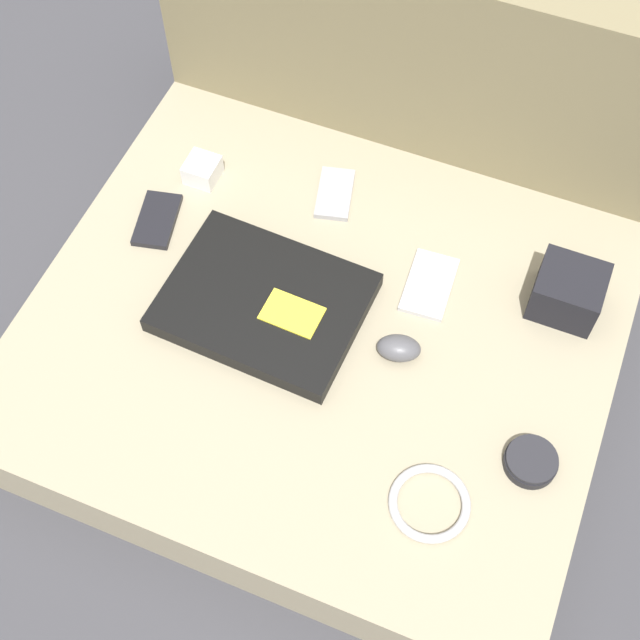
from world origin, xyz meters
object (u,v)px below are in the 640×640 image
Objects in this scene: phone_small at (429,285)px; camera_pouch at (568,291)px; laptop at (265,301)px; speaker_puck at (531,461)px; phone_black at (335,194)px; computer_mouse at (399,348)px; phone_silver at (157,220)px; charger_brick at (202,170)px.

phone_small is 1.22× the size of camera_pouch.
laptop is 0.47m from camera_pouch.
phone_black is (-0.44, 0.35, -0.01)m from speaker_puck.
phone_silver is (-0.46, 0.09, -0.01)m from computer_mouse.
phone_silver and phone_black have the same top height.
camera_pouch is at bearing -1.91° from charger_brick.
speaker_puck is 1.39× the size of charger_brick.
phone_silver is 1.18× the size of camera_pouch.
phone_black is at bearing 147.39° from phone_small.
camera_pouch is (0.67, 0.09, 0.03)m from phone_silver.
laptop is 2.61× the size of phone_silver.
phone_small is at bearing -42.89° from phone_black.
phone_silver is (-0.69, 0.19, -0.01)m from speaker_puck.
phone_black is (-0.20, 0.25, -0.01)m from computer_mouse.
phone_small is (0.23, 0.13, -0.01)m from laptop.
computer_mouse is 0.28m from camera_pouch.
camera_pouch is (0.43, 0.18, 0.02)m from laptop.
speaker_puck is at bearing -52.59° from phone_black.
speaker_puck is (0.46, -0.10, -0.00)m from laptop.
camera_pouch is at bearing 25.83° from computer_mouse.
computer_mouse is 0.47m from charger_brick.
computer_mouse is 0.74× the size of camera_pouch.
phone_small is at bearing 73.26° from computer_mouse.
phone_silver is at bearing 162.94° from laptop.
phone_small is at bearing -167.44° from camera_pouch.
charger_brick reaches higher than speaker_puck.
phone_silver is 0.47m from phone_small.
phone_silver is 0.30m from phone_black.
phone_black is at bearing 19.87° from phone_silver.
laptop is at bearing -153.48° from phone_small.
charger_brick reaches higher than phone_silver.
computer_mouse is 1.37× the size of charger_brick.
computer_mouse is at bearing -25.24° from charger_brick.
phone_silver is at bearing -161.25° from phone_black.
camera_pouch is (-0.02, 0.28, 0.03)m from speaker_puck.
phone_small is 0.44m from charger_brick.
speaker_puck is 0.75× the size of camera_pouch.
phone_small is (-0.23, 0.23, -0.01)m from speaker_puck.
computer_mouse is 0.14m from phone_small.
laptop is 0.25m from phone_silver.
phone_silver is at bearing 154.66° from computer_mouse.
speaker_puck is at bearing -27.85° from phone_silver.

